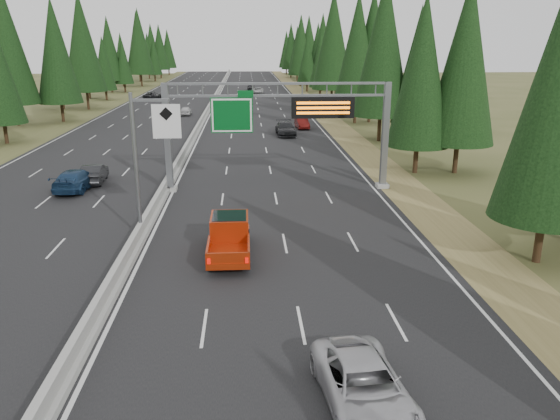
{
  "coord_description": "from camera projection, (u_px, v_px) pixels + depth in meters",
  "views": [
    {
      "loc": [
        6.01,
        -4.37,
        10.57
      ],
      "look_at": [
        7.52,
        20.0,
        3.06
      ],
      "focal_mm": 35.0,
      "sensor_mm": 36.0,
      "label": 1
    }
  ],
  "objects": [
    {
      "name": "car_ahead_white",
      "position": [
        258.0,
        91.0,
        116.43
      ],
      "size": [
        2.49,
        4.87,
        1.32
      ],
      "primitive_type": "imported",
      "rotation": [
        0.0,
        0.0,
        -0.06
      ],
      "color": "beige",
      "rests_on": "road"
    },
    {
      "name": "car_ahead_far",
      "position": [
        251.0,
        87.0,
        125.86
      ],
      "size": [
        1.67,
        3.92,
        1.32
      ],
      "primitive_type": "imported",
      "rotation": [
        0.0,
        0.0,
        0.03
      ],
      "color": "black",
      "rests_on": "road"
    },
    {
      "name": "median_barrier",
      "position": [
        207.0,
        112.0,
        83.11
      ],
      "size": [
        0.7,
        260.0,
        0.85
      ],
      "color": "gray",
      "rests_on": "road"
    },
    {
      "name": "car_onc_blue",
      "position": [
        76.0,
        180.0,
        40.39
      ],
      "size": [
        2.55,
        5.47,
        1.54
      ],
      "primitive_type": "imported",
      "rotation": [
        0.0,
        0.0,
        3.07
      ],
      "color": "navy",
      "rests_on": "road"
    },
    {
      "name": "shoulder_right",
      "position": [
        322.0,
        114.0,
        84.28
      ],
      "size": [
        3.6,
        260.0,
        0.06
      ],
      "primitive_type": "cube",
      "color": "olive",
      "rests_on": "ground"
    },
    {
      "name": "car_onc_far",
      "position": [
        152.0,
        96.0,
        104.15
      ],
      "size": [
        2.98,
        5.73,
        1.54
      ],
      "primitive_type": "imported",
      "rotation": [
        0.0,
        0.0,
        3.06
      ],
      "color": "black",
      "rests_on": "road"
    },
    {
      "name": "tree_row_left",
      "position": [
        46.0,
        53.0,
        76.6
      ],
      "size": [
        11.58,
        239.35,
        18.96
      ],
      "color": "black",
      "rests_on": "ground"
    },
    {
      "name": "silver_minivan",
      "position": [
        364.0,
        386.0,
        16.2
      ],
      "size": [
        2.85,
        5.35,
        1.43
      ],
      "primitive_type": "imported",
      "rotation": [
        0.0,
        0.0,
        0.1
      ],
      "color": "#B4B3B8",
      "rests_on": "road"
    },
    {
      "name": "sign_gantry",
      "position": [
        287.0,
        120.0,
        39.17
      ],
      "size": [
        16.75,
        0.98,
        7.8
      ],
      "color": "slate",
      "rests_on": "road"
    },
    {
      "name": "red_pickup",
      "position": [
        230.0,
        233.0,
        28.22
      ],
      "size": [
        2.06,
        5.75,
        1.88
      ],
      "color": "black",
      "rests_on": "road"
    },
    {
      "name": "car_onc_near",
      "position": [
        94.0,
        174.0,
        42.47
      ],
      "size": [
        1.84,
        4.5,
        1.45
      ],
      "primitive_type": "imported",
      "rotation": [
        0.0,
        0.0,
        3.21
      ],
      "color": "black",
      "rests_on": "road"
    },
    {
      "name": "car_onc_white",
      "position": [
        186.0,
        111.0,
        82.16
      ],
      "size": [
        1.63,
        3.88,
        1.31
      ],
      "primitive_type": "imported",
      "rotation": [
        0.0,
        0.0,
        3.16
      ],
      "color": "#BCBCBC",
      "rests_on": "road"
    },
    {
      "name": "tree_row_right",
      "position": [
        353.0,
        50.0,
        81.48
      ],
      "size": [
        11.43,
        241.17,
        18.95
      ],
      "color": "black",
      "rests_on": "ground"
    },
    {
      "name": "car_ahead_dkgrey",
      "position": [
        286.0,
        129.0,
        64.32
      ],
      "size": [
        2.35,
        5.42,
        1.55
      ],
      "primitive_type": "imported",
      "rotation": [
        0.0,
        0.0,
        0.03
      ],
      "color": "black",
      "rests_on": "road"
    },
    {
      "name": "hov_sign_pole",
      "position": [
        146.0,
        156.0,
        29.38
      ],
      "size": [
        2.8,
        0.5,
        8.0
      ],
      "color": "slate",
      "rests_on": "road"
    },
    {
      "name": "shoulder_left",
      "position": [
        88.0,
        116.0,
        82.18
      ],
      "size": [
        3.6,
        260.0,
        0.06
      ],
      "primitive_type": "cube",
      "color": "#434922",
      "rests_on": "ground"
    },
    {
      "name": "car_ahead_green",
      "position": [
        241.0,
        119.0,
        72.74
      ],
      "size": [
        2.05,
        4.27,
        1.41
      ],
      "primitive_type": "imported",
      "rotation": [
        0.0,
        0.0,
        -0.1
      ],
      "color": "#16633C",
      "rests_on": "road"
    },
    {
      "name": "car_ahead_dkred",
      "position": [
        302.0,
        123.0,
        69.36
      ],
      "size": [
        1.68,
        4.16,
        1.34
      ],
      "primitive_type": "imported",
      "rotation": [
        0.0,
        0.0,
        0.06
      ],
      "color": "#4E0D0B",
      "rests_on": "road"
    },
    {
      "name": "road",
      "position": [
        207.0,
        115.0,
        83.22
      ],
      "size": [
        32.0,
        260.0,
        0.08
      ],
      "primitive_type": "cube",
      "color": "black",
      "rests_on": "ground"
    }
  ]
}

